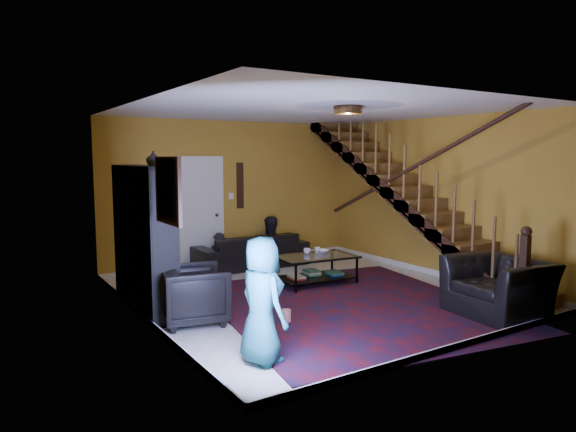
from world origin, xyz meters
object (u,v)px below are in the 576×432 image
armchair_left (195,295)px  armchair_right (499,287)px  bookshelf (144,241)px  coffee_table (315,268)px  sofa (251,250)px

armchair_left → armchair_right: size_ratio=0.68×
armchair_left → bookshelf: bearing=32.9°
bookshelf → coffee_table: bookshelf is taller
coffee_table → sofa: bearing=97.8°
sofa → armchair_right: (1.35, -4.47, 0.07)m
sofa → coffee_table: sofa is taller
bookshelf → coffee_table: bearing=-2.1°
armchair_left → sofa: bearing=-28.8°
armchair_right → coffee_table: armchair_right is taller
bookshelf → sofa: 3.13m
armchair_right → armchair_left: bearing=-112.0°
bookshelf → coffee_table: (2.80, -0.10, -0.68)m
armchair_left → armchair_right: (3.55, -1.87, 0.02)m
armchair_left → coffee_table: 2.57m
bookshelf → armchair_right: 4.83m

